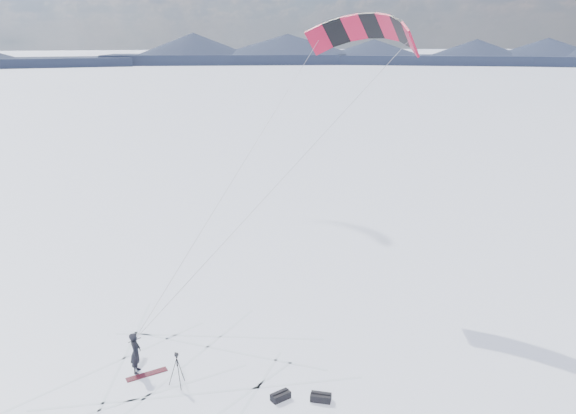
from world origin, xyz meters
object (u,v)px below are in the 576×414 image
gear_bag_a (281,396)px  gear_bag_b (321,397)px  snowboard (147,374)px  tripod (177,365)px  snowkiter (137,372)px

gear_bag_a → gear_bag_b: size_ratio=0.95×
gear_bag_a → gear_bag_b: (1.25, -0.77, 0.01)m
snowboard → tripod: size_ratio=1.17×
tripod → gear_bag_a: (3.01, -2.65, -0.74)m
tripod → gear_bag_b: tripod is taller
snowkiter → snowboard: 0.50m
tripod → snowboard: bearing=95.4°
snowboard → tripod: (0.87, -1.26, 0.86)m
snowkiter → snowboard: snowkiter is taller
snowboard → gear_bag_a: size_ratio=2.12×
gear_bag_b → snowboard: bearing=178.7°
gear_bag_a → gear_bag_b: 1.47m
tripod → gear_bag_b: bearing=-67.9°
snowboard → gear_bag_a: gear_bag_a is taller
snowkiter → gear_bag_a: 6.00m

